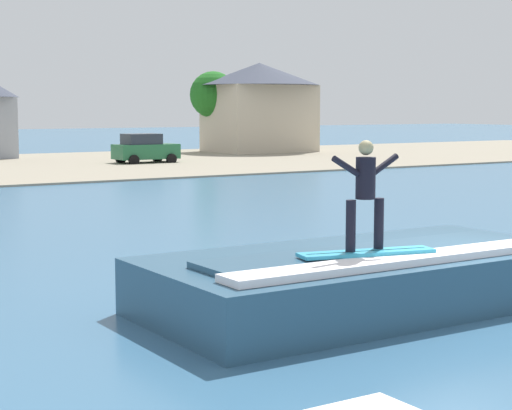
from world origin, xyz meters
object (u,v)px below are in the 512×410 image
Objects in this scene: wave_crest at (366,278)px; tree_short_bushy at (213,95)px; car_far_shore at (145,149)px; house_gabled_white at (259,101)px; surfboard at (367,253)px; surfer at (365,189)px.

tree_short_bushy reaches higher than wave_crest.
house_gabled_white reaches higher than car_far_shore.
wave_crest is at bearing -109.80° from car_far_shore.
wave_crest is 1.08m from surfboard.
surfboard is 1.32× the size of surfer.
wave_crest is 39.41m from car_far_shore.
surfer is at bearing -131.54° from wave_crest.
car_far_shore reaches higher than surfboard.
wave_crest is 52.25m from house_gabled_white.
wave_crest is 52.29m from tree_short_bushy.
surfboard is at bearing -120.89° from house_gabled_white.
surfer is 53.00m from tree_short_bushy.
car_far_shore is 15.68m from house_gabled_white.
surfer is 0.29× the size of tree_short_bushy.
tree_short_bushy reaches higher than car_far_shore.
house_gabled_white is at bearing 30.17° from car_far_shore.
car_far_shore is at bearing 70.20° from wave_crest.
car_far_shore is at bearing 69.76° from surfer.
car_far_shore reaches higher than wave_crest.
house_gabled_white is at bearing 59.08° from surfer.
surfboard reaches higher than wave_crest.
house_gabled_white is 3.56m from tree_short_bushy.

